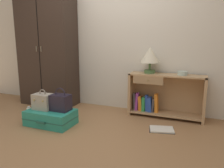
{
  "coord_description": "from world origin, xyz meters",
  "views": [
    {
      "loc": [
        1.39,
        -2.09,
        1.18
      ],
      "look_at": [
        0.21,
        0.84,
        0.55
      ],
      "focal_mm": 34.87,
      "sensor_mm": 36.0,
      "label": 1
    }
  ],
  "objects_px": {
    "wardrobe": "(47,48)",
    "suitcase_large": "(51,117)",
    "bookshelf": "(162,96)",
    "open_book_on_floor": "(162,129)",
    "train_case": "(43,101)",
    "table_lamp": "(150,56)",
    "bowl": "(182,73)",
    "bottle": "(29,113)",
    "handbag": "(61,102)"
  },
  "relations": [
    {
      "from": "bookshelf",
      "to": "handbag",
      "type": "xyz_separation_m",
      "value": [
        -1.27,
        -0.91,
        -0.0
      ]
    },
    {
      "from": "table_lamp",
      "to": "open_book_on_floor",
      "type": "distance_m",
      "value": 1.15
    },
    {
      "from": "bookshelf",
      "to": "handbag",
      "type": "height_order",
      "value": "bookshelf"
    },
    {
      "from": "table_lamp",
      "to": "bowl",
      "type": "xyz_separation_m",
      "value": [
        0.5,
        -0.02,
        -0.24
      ]
    },
    {
      "from": "bookshelf",
      "to": "bottle",
      "type": "distance_m",
      "value": 2.1
    },
    {
      "from": "handbag",
      "to": "suitcase_large",
      "type": "bearing_deg",
      "value": -161.41
    },
    {
      "from": "bookshelf",
      "to": "bowl",
      "type": "bearing_deg",
      "value": -1.6
    },
    {
      "from": "table_lamp",
      "to": "handbag",
      "type": "height_order",
      "value": "table_lamp"
    },
    {
      "from": "wardrobe",
      "to": "suitcase_large",
      "type": "xyz_separation_m",
      "value": [
        0.68,
        -0.88,
        -0.93
      ]
    },
    {
      "from": "bottle",
      "to": "open_book_on_floor",
      "type": "distance_m",
      "value": 2.02
    },
    {
      "from": "wardrobe",
      "to": "table_lamp",
      "type": "bearing_deg",
      "value": 2.63
    },
    {
      "from": "bowl",
      "to": "open_book_on_floor",
      "type": "relative_size",
      "value": 0.39
    },
    {
      "from": "open_book_on_floor",
      "to": "wardrobe",
      "type": "bearing_deg",
      "value": 167.28
    },
    {
      "from": "bookshelf",
      "to": "suitcase_large",
      "type": "bearing_deg",
      "value": -145.91
    },
    {
      "from": "bookshelf",
      "to": "train_case",
      "type": "relative_size",
      "value": 3.9
    },
    {
      "from": "open_book_on_floor",
      "to": "table_lamp",
      "type": "bearing_deg",
      "value": 118.53
    },
    {
      "from": "bookshelf",
      "to": "open_book_on_floor",
      "type": "distance_m",
      "value": 0.66
    },
    {
      "from": "wardrobe",
      "to": "open_book_on_floor",
      "type": "relative_size",
      "value": 5.63
    },
    {
      "from": "suitcase_large",
      "to": "open_book_on_floor",
      "type": "xyz_separation_m",
      "value": [
        1.51,
        0.39,
        -0.1
      ]
    },
    {
      "from": "handbag",
      "to": "bottle",
      "type": "bearing_deg",
      "value": 175.41
    },
    {
      "from": "bookshelf",
      "to": "open_book_on_floor",
      "type": "xyz_separation_m",
      "value": [
        0.1,
        -0.57,
        -0.33
      ]
    },
    {
      "from": "suitcase_large",
      "to": "wardrobe",
      "type": "bearing_deg",
      "value": 127.82
    },
    {
      "from": "table_lamp",
      "to": "train_case",
      "type": "relative_size",
      "value": 1.38
    },
    {
      "from": "train_case",
      "to": "bottle",
      "type": "relative_size",
      "value": 1.64
    },
    {
      "from": "bowl",
      "to": "wardrobe",
      "type": "bearing_deg",
      "value": -178.4
    },
    {
      "from": "bowl",
      "to": "handbag",
      "type": "bearing_deg",
      "value": -149.88
    },
    {
      "from": "train_case",
      "to": "handbag",
      "type": "height_order",
      "value": "handbag"
    },
    {
      "from": "open_book_on_floor",
      "to": "bottle",
      "type": "bearing_deg",
      "value": -171.87
    },
    {
      "from": "wardrobe",
      "to": "bowl",
      "type": "bearing_deg",
      "value": 1.6
    },
    {
      "from": "open_book_on_floor",
      "to": "handbag",
      "type": "bearing_deg",
      "value": -166.15
    },
    {
      "from": "train_case",
      "to": "open_book_on_floor",
      "type": "distance_m",
      "value": 1.71
    },
    {
      "from": "wardrobe",
      "to": "bookshelf",
      "type": "height_order",
      "value": "wardrobe"
    },
    {
      "from": "train_case",
      "to": "table_lamp",
      "type": "bearing_deg",
      "value": 36.16
    },
    {
      "from": "table_lamp",
      "to": "train_case",
      "type": "height_order",
      "value": "table_lamp"
    },
    {
      "from": "table_lamp",
      "to": "train_case",
      "type": "xyz_separation_m",
      "value": [
        -1.32,
        -0.96,
        -0.62
      ]
    },
    {
      "from": "train_case",
      "to": "handbag",
      "type": "distance_m",
      "value": 0.27
    },
    {
      "from": "wardrobe",
      "to": "suitcase_large",
      "type": "bearing_deg",
      "value": -52.18
    },
    {
      "from": "handbag",
      "to": "bottle",
      "type": "distance_m",
      "value": 0.68
    },
    {
      "from": "wardrobe",
      "to": "table_lamp",
      "type": "relative_size",
      "value": 5.15
    },
    {
      "from": "bookshelf",
      "to": "suitcase_large",
      "type": "xyz_separation_m",
      "value": [
        -1.41,
        -0.96,
        -0.23
      ]
    },
    {
      "from": "open_book_on_floor",
      "to": "train_case",
      "type": "bearing_deg",
      "value": -166.87
    },
    {
      "from": "bookshelf",
      "to": "table_lamp",
      "type": "bearing_deg",
      "value": 176.77
    },
    {
      "from": "table_lamp",
      "to": "open_book_on_floor",
      "type": "xyz_separation_m",
      "value": [
        0.32,
        -0.58,
        -0.94
      ]
    },
    {
      "from": "wardrobe",
      "to": "suitcase_large",
      "type": "height_order",
      "value": "wardrobe"
    },
    {
      "from": "table_lamp",
      "to": "train_case",
      "type": "distance_m",
      "value": 1.75
    },
    {
      "from": "handbag",
      "to": "bottle",
      "type": "height_order",
      "value": "handbag"
    },
    {
      "from": "bowl",
      "to": "suitcase_large",
      "type": "xyz_separation_m",
      "value": [
        -1.69,
        -0.95,
        -0.6
      ]
    },
    {
      "from": "table_lamp",
      "to": "wardrobe",
      "type": "bearing_deg",
      "value": -177.37
    },
    {
      "from": "table_lamp",
      "to": "train_case",
      "type": "bearing_deg",
      "value": -143.84
    },
    {
      "from": "table_lamp",
      "to": "bottle",
      "type": "xyz_separation_m",
      "value": [
        -1.68,
        -0.87,
        -0.86
      ]
    }
  ]
}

